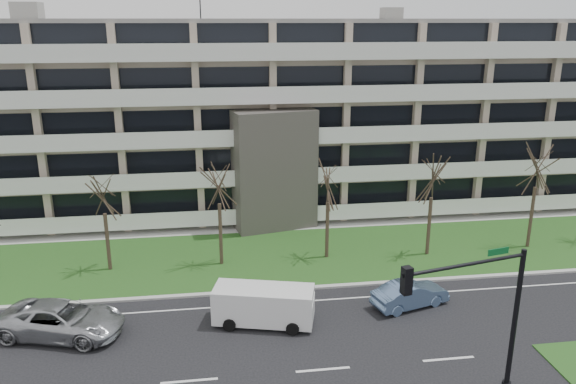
{
  "coord_description": "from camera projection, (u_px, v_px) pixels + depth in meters",
  "views": [
    {
      "loc": [
        -4.65,
        -21.54,
        15.23
      ],
      "look_at": [
        -0.19,
        10.0,
        5.42
      ],
      "focal_mm": 35.0,
      "sensor_mm": 36.0,
      "label": 1
    }
  ],
  "objects": [
    {
      "name": "silver_pickup",
      "position": [
        62.0,
        320.0,
        28.06
      ],
      "size": [
        6.71,
        4.4,
        1.72
      ],
      "primitive_type": "imported",
      "rotation": [
        0.0,
        0.0,
        1.3
      ],
      "color": "#AFB2B7",
      "rests_on": "ground"
    },
    {
      "name": "blue_sedan",
      "position": [
        410.0,
        294.0,
        30.96
      ],
      "size": [
        4.61,
        2.7,
        1.43
      ],
      "primitive_type": "imported",
      "rotation": [
        0.0,
        0.0,
        1.86
      ],
      "color": "#6584AF",
      "rests_on": "ground"
    },
    {
      "name": "tree_4",
      "position": [
        328.0,
        180.0,
        35.94
      ],
      "size": [
        3.45,
        3.45,
        6.9
      ],
      "color": "#382B21",
      "rests_on": "ground"
    },
    {
      "name": "tree_6",
      "position": [
        539.0,
        163.0,
        37.46
      ],
      "size": [
        3.91,
        3.91,
        7.81
      ],
      "color": "#382B21",
      "rests_on": "ground"
    },
    {
      "name": "curb",
      "position": [
        296.0,
        289.0,
        33.04
      ],
      "size": [
        90.0,
        0.35,
        0.12
      ],
      "primitive_type": "cube",
      "color": "#B2B2AD",
      "rests_on": "ground"
    },
    {
      "name": "lane_edge_line",
      "position": [
        300.0,
        302.0,
        31.64
      ],
      "size": [
        90.0,
        0.12,
        0.01
      ],
      "primitive_type": "cube",
      "color": "white",
      "rests_on": "ground"
    },
    {
      "name": "grass_verge",
      "position": [
        285.0,
        255.0,
        37.78
      ],
      "size": [
        90.0,
        10.0,
        0.06
      ],
      "primitive_type": "cube",
      "color": "#23531B",
      "rests_on": "ground"
    },
    {
      "name": "tree_3",
      "position": [
        218.0,
        179.0,
        34.79
      ],
      "size": [
        3.7,
        3.7,
        7.4
      ],
      "color": "#382B21",
      "rests_on": "ground"
    },
    {
      "name": "sidewalk",
      "position": [
        275.0,
        227.0,
        42.99
      ],
      "size": [
        90.0,
        2.0,
        0.08
      ],
      "primitive_type": "cube",
      "color": "#B2B2AD",
      "rests_on": "ground"
    },
    {
      "name": "white_van",
      "position": [
        265.0,
        303.0,
        29.05
      ],
      "size": [
        5.48,
        3.16,
        2.0
      ],
      "rotation": [
        0.0,
        0.0,
        -0.26
      ],
      "color": "white",
      "rests_on": "ground"
    },
    {
      "name": "ground",
      "position": [
        323.0,
        370.0,
        25.49
      ],
      "size": [
        160.0,
        160.0,
        0.0
      ],
      "primitive_type": "plane",
      "color": "black",
      "rests_on": "ground"
    },
    {
      "name": "tree_2",
      "position": [
        102.0,
        191.0,
        34.12
      ],
      "size": [
        3.38,
        3.38,
        6.76
      ],
      "color": "#382B21",
      "rests_on": "ground"
    },
    {
      "name": "tree_5",
      "position": [
        433.0,
        175.0,
        36.35
      ],
      "size": [
        3.61,
        3.61,
        7.21
      ],
      "color": "#382B21",
      "rests_on": "ground"
    },
    {
      "name": "traffic_signal",
      "position": [
        480.0,
        305.0,
        22.3
      ],
      "size": [
        5.69,
        1.58,
        6.72
      ],
      "rotation": [
        0.0,
        0.0,
        0.22
      ],
      "color": "black",
      "rests_on": "ground"
    },
    {
      "name": "apartment_building",
      "position": [
        265.0,
        114.0,
        47.21
      ],
      "size": [
        60.5,
        15.1,
        18.75
      ],
      "color": "#B9A590",
      "rests_on": "ground"
    }
  ]
}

